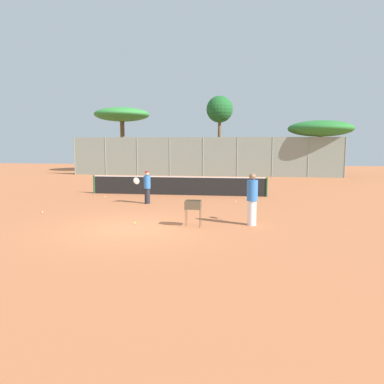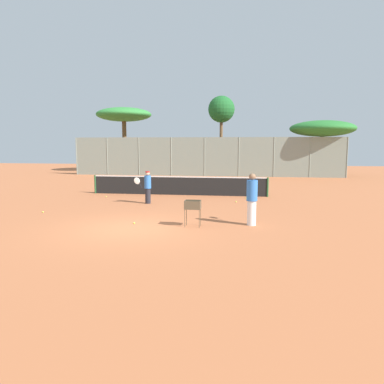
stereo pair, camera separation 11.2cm
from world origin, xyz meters
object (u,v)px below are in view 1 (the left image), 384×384
tennis_net (178,185)px  player_white_outfit (147,187)px  ball_cart (193,207)px  player_red_cap (252,199)px  parked_car (180,166)px

tennis_net → player_white_outfit: bearing=-105.8°
tennis_net → player_white_outfit: 3.40m
player_white_outfit → ball_cart: bearing=107.1°
tennis_net → player_red_cap: (4.08, -7.51, 0.40)m
parked_car → tennis_net: bearing=-80.4°
player_red_cap → parked_car: (-6.94, 24.39, -0.30)m
player_white_outfit → ball_cart: (2.94, -4.77, -0.12)m
player_white_outfit → parked_car: size_ratio=0.38×
player_white_outfit → player_red_cap: size_ratio=0.85×
tennis_net → parked_car: 17.12m
player_red_cap → ball_cart: (-2.06, -0.53, -0.26)m
player_white_outfit → parked_car: (-1.94, 20.14, -0.16)m
player_red_cap → tennis_net: bearing=26.5°
player_white_outfit → player_red_cap: player_red_cap is taller
tennis_net → parked_car: (-2.86, 16.88, 0.10)m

